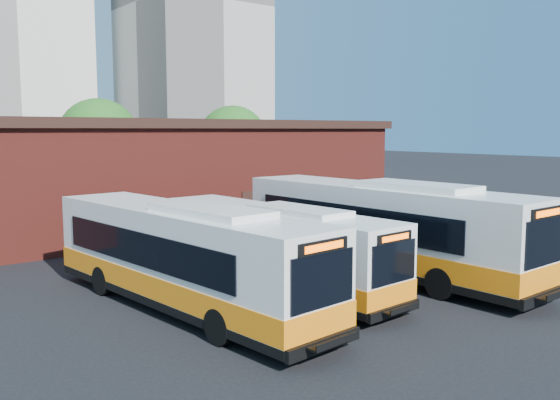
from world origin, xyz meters
TOP-DOWN VIEW (x-y plane):
  - ground at (0.00, 0.00)m, footprint 220.00×220.00m
  - bus_west at (-6.87, 3.71)m, footprint 3.84×13.03m
  - bus_midwest at (-3.00, 3.95)m, footprint 3.07×11.64m
  - bus_mideast at (1.80, 3.01)m, footprint 3.39×14.12m
  - transit_worker at (2.07, -2.72)m, footprint 0.53×0.73m
  - depot_building at (0.00, 20.00)m, footprint 28.60×12.60m
  - tree_mid at (2.00, 34.00)m, footprint 6.56×6.56m
  - tree_east at (13.00, 31.00)m, footprint 6.24×6.24m
  - tower_right at (30.00, 68.00)m, footprint 18.00×18.00m

SIDE VIEW (x-z plane):
  - ground at x=0.00m, z-range 0.00..0.00m
  - transit_worker at x=2.07m, z-range 0.00..1.87m
  - bus_midwest at x=-3.00m, z-range -0.14..3.00m
  - bus_west at x=-6.87m, z-range -0.16..3.34m
  - bus_mideast at x=1.80m, z-range -0.18..3.64m
  - depot_building at x=0.00m, z-range 0.06..6.46m
  - tree_east at x=13.00m, z-range 0.85..8.81m
  - tree_mid at x=2.00m, z-range 0.90..9.26m
  - tower_right at x=30.00m, z-range -0.26..48.94m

